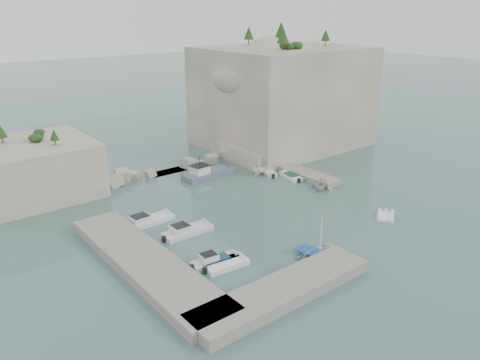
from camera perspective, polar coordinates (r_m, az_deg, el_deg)
ground at (r=55.26m, az=3.88°, el=-4.61°), size 400.00×400.00×0.00m
cliff_east at (r=83.99m, az=5.18°, el=10.07°), size 26.00×22.00×17.00m
cliff_terrace at (r=75.53m, az=2.08°, el=3.33°), size 8.00×10.00×2.50m
outcrop_west at (r=66.44m, az=-24.43°, el=1.14°), size 16.00×14.00×7.00m
quay_west at (r=45.70m, az=-11.50°, el=-9.87°), size 5.00×24.00×1.10m
quay_south at (r=41.01m, az=5.25°, el=-13.31°), size 18.00×4.00×1.10m
ledge_east at (r=70.53m, az=6.59°, el=1.24°), size 3.00×16.00×0.80m
breakwater at (r=71.16m, az=-8.67°, el=1.57°), size 28.00×3.00×1.40m
motorboat_b at (r=51.73m, az=-6.40°, el=-6.51°), size 6.32×2.18×1.40m
motorboat_d at (r=45.83m, az=-2.99°, el=-10.15°), size 5.47×2.18×1.40m
motorboat_a at (r=54.67m, az=-11.18°, el=-5.25°), size 6.97×2.42×1.40m
motorboat_e at (r=45.31m, az=-1.73°, el=-10.52°), size 4.90×2.35×0.70m
rowboat at (r=47.32m, az=9.68°, el=-9.39°), size 5.93×4.85×1.08m
inflatable_dinghy at (r=57.81m, az=17.30°, el=-4.37°), size 4.12×3.57×0.44m
tender_east_a at (r=64.55m, az=9.84°, el=-1.13°), size 4.44×4.20×1.85m
tender_east_b at (r=68.17m, az=6.22°, el=0.23°), size 2.45×4.72×0.70m
tender_east_c at (r=69.91m, az=3.41°, el=0.82°), size 3.17×4.99×0.70m
tender_east_d at (r=70.13m, az=2.67°, el=0.90°), size 4.95×3.19×1.79m
work_boat at (r=68.71m, az=-3.81°, el=0.46°), size 9.18×3.40×2.20m
rowboat_mast at (r=46.08m, az=9.87°, el=-6.54°), size 0.10×0.10×4.20m
vegetation at (r=80.47m, az=1.89°, el=16.46°), size 53.48×13.88×13.40m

